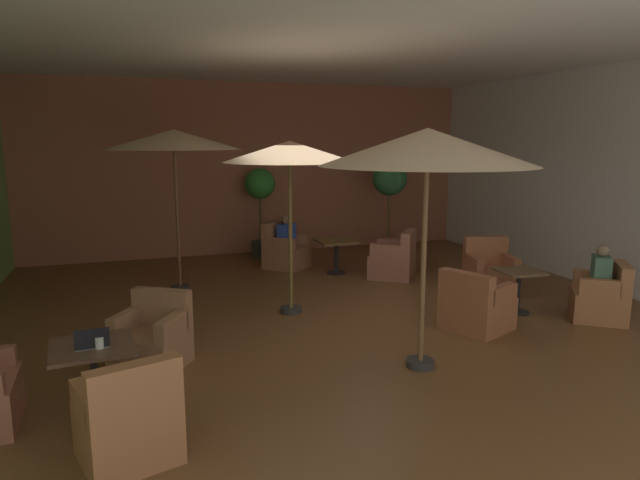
{
  "coord_description": "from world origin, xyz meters",
  "views": [
    {
      "loc": [
        -2.68,
        -7.39,
        2.58
      ],
      "look_at": [
        0.0,
        0.52,
        1.07
      ],
      "focal_mm": 31.31,
      "sensor_mm": 36.0,
      "label": 1
    }
  ],
  "objects_px": {
    "cafe_table_front_left": "(93,360)",
    "patio_umbrella_tall_red": "(290,153)",
    "armchair_front_right_north": "(490,273)",
    "open_laptop": "(92,342)",
    "potted_tree_mid_left": "(390,185)",
    "patron_blue_shirt": "(601,271)",
    "potted_tree_left_corner": "(260,195)",
    "iced_drink_cup": "(99,343)",
    "armchair_mid_center_east": "(285,251)",
    "armchair_mid_center_north": "(394,260)",
    "cafe_table_front_right": "(519,282)",
    "armchair_front_left_north": "(153,340)",
    "armchair_front_right_south": "(601,298)",
    "patron_by_window": "(287,232)",
    "cafe_table_mid_center": "(336,247)",
    "patio_umbrella_center_beige": "(427,148)",
    "armchair_front_right_east": "(476,307)",
    "armchair_front_left_south": "(129,422)",
    "patio_umbrella_near_wall": "(174,141)"
  },
  "relations": [
    {
      "from": "armchair_mid_center_north",
      "to": "cafe_table_front_right",
      "type": "bearing_deg",
      "value": -72.59
    },
    {
      "from": "cafe_table_front_left",
      "to": "patio_umbrella_tall_red",
      "type": "xyz_separation_m",
      "value": [
        2.63,
        2.38,
        1.87
      ]
    },
    {
      "from": "potted_tree_mid_left",
      "to": "patron_by_window",
      "type": "height_order",
      "value": "potted_tree_mid_left"
    },
    {
      "from": "armchair_front_right_south",
      "to": "potted_tree_mid_left",
      "type": "distance_m",
      "value": 5.49
    },
    {
      "from": "patio_umbrella_near_wall",
      "to": "patron_by_window",
      "type": "xyz_separation_m",
      "value": [
        2.21,
        1.08,
        -1.83
      ]
    },
    {
      "from": "armchair_mid_center_north",
      "to": "patio_umbrella_center_beige",
      "type": "distance_m",
      "value": 4.72
    },
    {
      "from": "iced_drink_cup",
      "to": "armchair_mid_center_east",
      "type": "bearing_deg",
      "value": 59.05
    },
    {
      "from": "armchair_front_right_east",
      "to": "cafe_table_mid_center",
      "type": "height_order",
      "value": "armchair_front_right_east"
    },
    {
      "from": "open_laptop",
      "to": "armchair_front_right_north",
      "type": "bearing_deg",
      "value": 21.65
    },
    {
      "from": "cafe_table_mid_center",
      "to": "cafe_table_front_left",
      "type": "bearing_deg",
      "value": -132.58
    },
    {
      "from": "armchair_front_left_north",
      "to": "armchair_front_right_south",
      "type": "xyz_separation_m",
      "value": [
        6.21,
        -0.31,
        0.0
      ]
    },
    {
      "from": "armchair_front_right_south",
      "to": "patio_umbrella_tall_red",
      "type": "bearing_deg",
      "value": 156.78
    },
    {
      "from": "armchair_front_right_south",
      "to": "patron_by_window",
      "type": "distance_m",
      "value": 5.82
    },
    {
      "from": "potted_tree_mid_left",
      "to": "patron_blue_shirt",
      "type": "height_order",
      "value": "potted_tree_mid_left"
    },
    {
      "from": "patio_umbrella_center_beige",
      "to": "iced_drink_cup",
      "type": "height_order",
      "value": "patio_umbrella_center_beige"
    },
    {
      "from": "potted_tree_left_corner",
      "to": "patron_by_window",
      "type": "height_order",
      "value": "potted_tree_left_corner"
    },
    {
      "from": "armchair_front_right_south",
      "to": "armchair_front_left_south",
      "type": "bearing_deg",
      "value": -165.97
    },
    {
      "from": "potted_tree_left_corner",
      "to": "open_laptop",
      "type": "bearing_deg",
      "value": -115.15
    },
    {
      "from": "armchair_front_right_north",
      "to": "armchair_mid_center_north",
      "type": "distance_m",
      "value": 1.81
    },
    {
      "from": "cafe_table_front_left",
      "to": "patron_by_window",
      "type": "xyz_separation_m",
      "value": [
        3.36,
        5.28,
        0.22
      ]
    },
    {
      "from": "cafe_table_front_right",
      "to": "armchair_mid_center_east",
      "type": "bearing_deg",
      "value": 122.01
    },
    {
      "from": "patron_by_window",
      "to": "open_laptop",
      "type": "bearing_deg",
      "value": -122.09
    },
    {
      "from": "cafe_table_front_left",
      "to": "armchair_front_left_north",
      "type": "height_order",
      "value": "armchair_front_left_north"
    },
    {
      "from": "armchair_front_right_north",
      "to": "potted_tree_mid_left",
      "type": "height_order",
      "value": "potted_tree_mid_left"
    },
    {
      "from": "armchair_front_left_south",
      "to": "armchair_front_right_north",
      "type": "xyz_separation_m",
      "value": [
        5.84,
        3.4,
        0.0
      ]
    },
    {
      "from": "armchair_front_right_north",
      "to": "cafe_table_mid_center",
      "type": "height_order",
      "value": "armchair_front_right_north"
    },
    {
      "from": "cafe_table_mid_center",
      "to": "armchair_front_right_north",
      "type": "bearing_deg",
      "value": -46.88
    },
    {
      "from": "armchair_mid_center_east",
      "to": "patron_blue_shirt",
      "type": "relative_size",
      "value": 1.53
    },
    {
      "from": "armchair_front_left_north",
      "to": "armchair_mid_center_north",
      "type": "relative_size",
      "value": 0.93
    },
    {
      "from": "patio_umbrella_tall_red",
      "to": "open_laptop",
      "type": "bearing_deg",
      "value": -137.04
    },
    {
      "from": "armchair_mid_center_east",
      "to": "potted_tree_left_corner",
      "type": "height_order",
      "value": "potted_tree_left_corner"
    },
    {
      "from": "armchair_front_right_east",
      "to": "patio_umbrella_tall_red",
      "type": "bearing_deg",
      "value": 144.41
    },
    {
      "from": "cafe_table_mid_center",
      "to": "armchair_mid_center_north",
      "type": "distance_m",
      "value": 1.16
    },
    {
      "from": "armchair_mid_center_east",
      "to": "patio_umbrella_center_beige",
      "type": "bearing_deg",
      "value": -88.36
    },
    {
      "from": "armchair_front_right_east",
      "to": "armchair_front_right_south",
      "type": "xyz_separation_m",
      "value": [
        1.97,
        -0.22,
        -0.0
      ]
    },
    {
      "from": "cafe_table_mid_center",
      "to": "patron_by_window",
      "type": "distance_m",
      "value": 1.12
    },
    {
      "from": "armchair_front_right_north",
      "to": "armchair_front_right_south",
      "type": "xyz_separation_m",
      "value": [
        0.63,
        -1.78,
        -0.02
      ]
    },
    {
      "from": "patio_umbrella_tall_red",
      "to": "open_laptop",
      "type": "relative_size",
      "value": 7.8
    },
    {
      "from": "armchair_mid_center_east",
      "to": "iced_drink_cup",
      "type": "relative_size",
      "value": 9.5
    },
    {
      "from": "armchair_front_right_north",
      "to": "open_laptop",
      "type": "bearing_deg",
      "value": -158.35
    },
    {
      "from": "potted_tree_left_corner",
      "to": "potted_tree_mid_left",
      "type": "xyz_separation_m",
      "value": [
        2.81,
        -0.68,
        0.2
      ]
    },
    {
      "from": "armchair_front_right_north",
      "to": "potted_tree_left_corner",
      "type": "relative_size",
      "value": 0.47
    },
    {
      "from": "armchair_front_left_north",
      "to": "armchair_mid_center_north",
      "type": "xyz_separation_m",
      "value": [
        4.49,
        2.92,
        0.03
      ]
    },
    {
      "from": "armchair_mid_center_east",
      "to": "armchair_mid_center_north",
      "type": "bearing_deg",
      "value": -40.83
    },
    {
      "from": "patio_umbrella_tall_red",
      "to": "patio_umbrella_center_beige",
      "type": "distance_m",
      "value": 2.6
    },
    {
      "from": "armchair_front_right_south",
      "to": "armchair_front_right_north",
      "type": "bearing_deg",
      "value": 109.6
    },
    {
      "from": "armchair_front_left_north",
      "to": "patron_by_window",
      "type": "height_order",
      "value": "patron_by_window"
    },
    {
      "from": "armchair_front_left_north",
      "to": "patron_blue_shirt",
      "type": "distance_m",
      "value": 6.2
    },
    {
      "from": "cafe_table_front_left",
      "to": "armchair_front_right_south",
      "type": "xyz_separation_m",
      "value": [
        6.78,
        0.59,
        -0.19
      ]
    },
    {
      "from": "patron_blue_shirt",
      "to": "armchair_front_right_east",
      "type": "bearing_deg",
      "value": 174.27
    }
  ]
}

